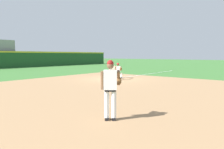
# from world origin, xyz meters

# --- Properties ---
(ground_plane) EXTENTS (160.00, 160.00, 0.00)m
(ground_plane) POSITION_xyz_m (0.00, 0.00, 0.00)
(ground_plane) COLOR #3D7533
(infield_dirt_patch) EXTENTS (18.00, 18.00, 0.01)m
(infield_dirt_patch) POSITION_xyz_m (-4.62, -3.57, 0.00)
(infield_dirt_patch) COLOR #A87F56
(infield_dirt_patch) RESTS_ON ground
(foul_line_stripe) EXTENTS (12.19, 0.10, 0.00)m
(foul_line_stripe) POSITION_xyz_m (6.09, 0.00, 0.01)
(foul_line_stripe) COLOR white
(foul_line_stripe) RESTS_ON ground
(first_base_bag) EXTENTS (0.38, 0.38, 0.09)m
(first_base_bag) POSITION_xyz_m (0.00, 0.00, 0.04)
(first_base_bag) COLOR white
(first_base_bag) RESTS_ON ground
(baseball) EXTENTS (0.07, 0.07, 0.07)m
(baseball) POSITION_xyz_m (-1.68, -2.00, 0.04)
(baseball) COLOR white
(baseball) RESTS_ON ground
(pitcher) EXTENTS (0.85, 0.57, 1.86)m
(pitcher) POSITION_xyz_m (-9.20, -7.12, 1.06)
(pitcher) COLOR black
(pitcher) RESTS_ON ground
(first_baseman) EXTENTS (0.79, 1.06, 1.34)m
(first_baseman) POSITION_xyz_m (0.56, -0.07, 0.73)
(first_baseman) COLOR black
(first_baseman) RESTS_ON ground
(baserunner) EXTENTS (0.64, 0.68, 1.46)m
(baserunner) POSITION_xyz_m (-0.92, -0.63, 0.79)
(baserunner) COLOR black
(baserunner) RESTS_ON ground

